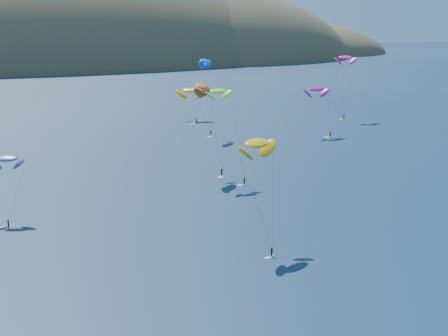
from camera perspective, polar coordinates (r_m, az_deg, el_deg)
island at (r=613.07m, az=-15.08°, el=8.40°), size 730.00×300.00×210.00m
kitesurfer_2 at (r=113.96m, az=3.05°, el=2.28°), size 10.29×13.05×21.27m
kitesurfer_3 at (r=159.36m, az=-0.50°, el=7.03°), size 7.40×11.68×24.71m
kitesurfer_4 at (r=220.79m, az=-1.79°, el=9.75°), size 9.16×9.92×28.51m
kitesurfer_6 at (r=224.54m, az=8.42°, el=7.17°), size 9.95×10.75×18.88m
kitesurfer_8 at (r=263.16m, az=11.07°, el=9.89°), size 10.10×6.91×27.50m
kitesurfer_9 at (r=166.11m, az=-2.07°, el=7.47°), size 9.25×13.18×25.85m
kitesurfer_10 at (r=136.91m, az=-19.29°, el=0.82°), size 8.13×11.13×14.53m
kitesurfer_11 at (r=255.60m, az=-3.02°, el=7.12°), size 12.74×16.37×15.15m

